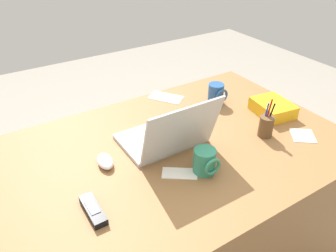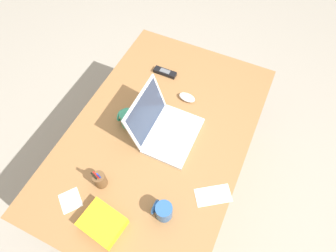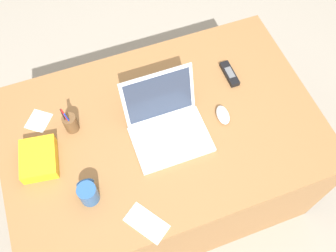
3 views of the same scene
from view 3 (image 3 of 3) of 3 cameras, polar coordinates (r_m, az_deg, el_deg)
name	(u,v)px [view 3 (image 3 of 3)]	position (r m, az deg, el deg)	size (l,w,h in m)	color
ground_plane	(163,183)	(2.37, -0.72, -8.50)	(6.00, 6.00, 0.00)	gray
desk	(163,159)	(2.04, -0.83, -5.00)	(1.45, 0.95, 0.71)	olive
laptop	(167,125)	(1.66, -0.16, 0.19)	(0.33, 0.32, 0.25)	silver
computer_mouse	(223,115)	(1.75, 8.26, 1.67)	(0.06, 0.10, 0.03)	white
coffee_mug_white	(145,90)	(1.77, -3.45, 5.43)	(0.08, 0.09, 0.10)	#338C6B
coffee_mug_tall	(88,193)	(1.57, -11.94, -9.83)	(0.08, 0.09, 0.10)	#26518C
cordless_phone	(230,74)	(1.89, 9.24, 7.75)	(0.04, 0.14, 0.03)	black
pen_holder	(70,123)	(1.73, -14.46, 0.44)	(0.06, 0.06, 0.17)	brown
snack_bag	(39,159)	(1.70, -18.85, -4.71)	(0.15, 0.18, 0.06)	#F2AD19
paper_note_near_laptop	(165,97)	(1.80, -0.44, 4.39)	(0.13, 0.06, 0.00)	white
paper_note_left	(39,121)	(1.83, -18.89, 0.73)	(0.09, 0.10, 0.00)	white
paper_note_right	(147,223)	(1.56, -3.25, -14.37)	(0.09, 0.17, 0.00)	white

